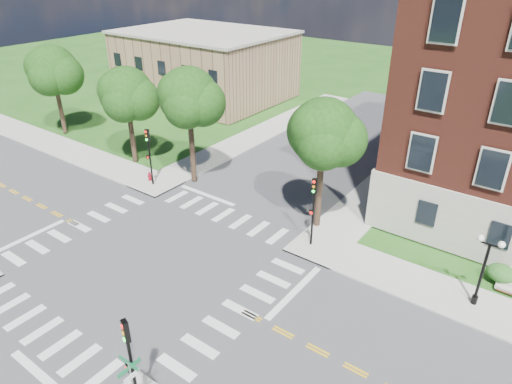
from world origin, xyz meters
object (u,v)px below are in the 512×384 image
Objects in this scene: twin_lamp_west at (484,268)px; fire_hydrant at (150,176)px; traffic_signal_nw at (149,150)px; street_sign_pole at (131,378)px; traffic_signal_ne at (313,204)px; traffic_signal_se at (130,355)px.

twin_lamp_west is 5.64× the size of fire_hydrant.
street_sign_pole is at bearing -44.00° from traffic_signal_nw.
fire_hydrant is at bearing 179.06° from traffic_signal_ne.
fire_hydrant is (-16.04, 15.11, -2.72)m from traffic_signal_se.
traffic_signal_nw is (-14.99, -0.12, 0.00)m from traffic_signal_ne.
street_sign_pole is 4.13× the size of fire_hydrant.
traffic_signal_ne is 6.40× the size of fire_hydrant.
traffic_signal_ne is 14.99m from traffic_signal_nw.
traffic_signal_ne reaches higher than street_sign_pole.
fire_hydrant is (-25.82, -0.07, -2.06)m from twin_lamp_west.
traffic_signal_nw is at bearing -179.52° from traffic_signal_ne.
traffic_signal_ne is at bearing 91.12° from traffic_signal_se.
traffic_signal_se is 1.55× the size of street_sign_pole.
traffic_signal_se reaches higher than street_sign_pole.
traffic_signal_se is at bearing -122.79° from twin_lamp_west.
twin_lamp_west is (25.06, 0.46, -0.66)m from traffic_signal_nw.
traffic_signal_nw reaches higher than street_sign_pole.
traffic_signal_se is at bearing 133.11° from street_sign_pole.
twin_lamp_west is at bearing 57.21° from traffic_signal_se.
twin_lamp_west is (10.07, 0.33, -0.66)m from traffic_signal_ne.
traffic_signal_nw is at bearing 136.00° from street_sign_pole.
twin_lamp_west reaches higher than fire_hydrant.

